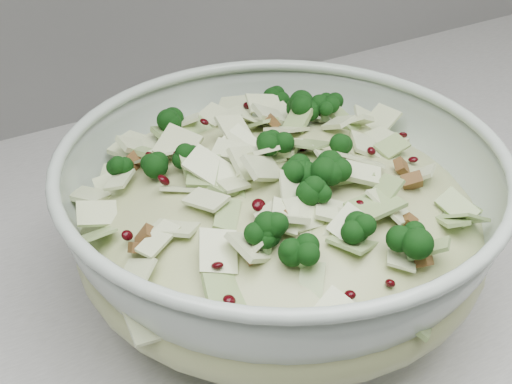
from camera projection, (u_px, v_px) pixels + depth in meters
mixing_bowl at (281, 224)px, 0.55m from camera, size 0.37×0.37×0.14m
salad at (281, 201)px, 0.54m from camera, size 0.34×0.34×0.14m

